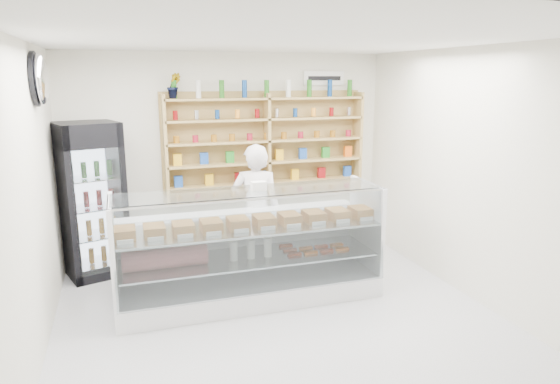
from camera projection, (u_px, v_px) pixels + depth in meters
name	position (u px, v px, depth m)	size (l,w,h in m)	color
room	(287.00, 193.00, 4.71)	(5.00, 5.00, 5.00)	silver
display_counter	(250.00, 269.00, 5.63)	(2.93, 0.88, 1.28)	white
shop_worker	(256.00, 210.00, 6.23)	(0.61, 0.40, 1.68)	silver
drinks_cooler	(92.00, 200.00, 6.23)	(0.87, 0.86, 1.94)	black
wall_shelving	(267.00, 141.00, 6.98)	(2.84, 0.28, 1.33)	tan
potted_plant	(174.00, 86.00, 6.43)	(0.18, 0.14, 0.33)	#1E6626
security_mirror	(41.00, 79.00, 4.93)	(0.15, 0.50, 0.50)	silver
wall_sign	(324.00, 78.00, 7.18)	(0.62, 0.03, 0.20)	white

